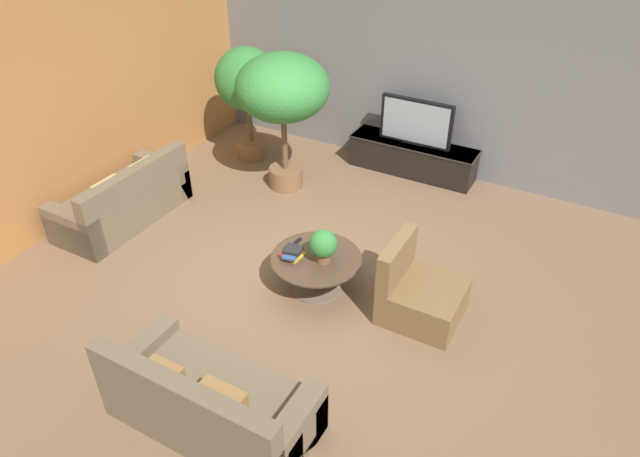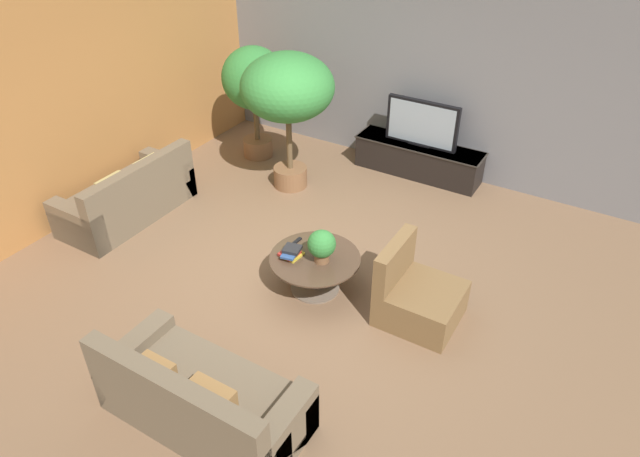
{
  "view_description": "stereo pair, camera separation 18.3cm",
  "coord_description": "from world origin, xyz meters",
  "px_view_note": "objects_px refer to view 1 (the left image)",
  "views": [
    {
      "loc": [
        2.75,
        -4.44,
        4.23
      ],
      "look_at": [
        0.16,
        0.23,
        0.55
      ],
      "focal_mm": 32.0,
      "sensor_mm": 36.0,
      "label": 1
    },
    {
      "loc": [
        2.91,
        -4.35,
        4.23
      ],
      "look_at": [
        0.16,
        0.23,
        0.55
      ],
      "focal_mm": 32.0,
      "sensor_mm": 36.0,
      "label": 2
    }
  ],
  "objects_px": {
    "television": "(416,122)",
    "potted_plant_tabletop": "(323,245)",
    "armchair_wicker": "(418,294)",
    "coffee_table": "(316,267)",
    "couch_by_wall": "(124,201)",
    "potted_palm_tall": "(247,84)",
    "potted_palm_corner": "(283,92)",
    "couch_near_entry": "(209,403)",
    "media_console": "(413,157)"
  },
  "relations": [
    {
      "from": "couch_by_wall",
      "to": "couch_near_entry",
      "type": "xyz_separation_m",
      "value": [
        3.0,
        -2.03,
        -0.0
      ]
    },
    {
      "from": "media_console",
      "to": "potted_palm_corner",
      "type": "xyz_separation_m",
      "value": [
        -1.46,
        -1.27,
        1.18
      ]
    },
    {
      "from": "couch_by_wall",
      "to": "potted_palm_tall",
      "type": "bearing_deg",
      "value": 170.01
    },
    {
      "from": "media_console",
      "to": "armchair_wicker",
      "type": "height_order",
      "value": "armchair_wicker"
    },
    {
      "from": "potted_palm_tall",
      "to": "potted_palm_corner",
      "type": "xyz_separation_m",
      "value": [
        0.97,
        -0.54,
        0.24
      ]
    },
    {
      "from": "coffee_table",
      "to": "couch_near_entry",
      "type": "relative_size",
      "value": 0.56
    },
    {
      "from": "armchair_wicker",
      "to": "coffee_table",
      "type": "bearing_deg",
      "value": 97.95
    },
    {
      "from": "potted_palm_tall",
      "to": "potted_palm_corner",
      "type": "distance_m",
      "value": 1.13
    },
    {
      "from": "armchair_wicker",
      "to": "media_console",
      "type": "bearing_deg",
      "value": 22.45
    },
    {
      "from": "media_console",
      "to": "coffee_table",
      "type": "distance_m",
      "value": 3.08
    },
    {
      "from": "couch_by_wall",
      "to": "potted_palm_corner",
      "type": "xyz_separation_m",
      "value": [
        1.38,
        1.8,
        1.15
      ]
    },
    {
      "from": "coffee_table",
      "to": "armchair_wicker",
      "type": "height_order",
      "value": "armchair_wicker"
    },
    {
      "from": "couch_near_entry",
      "to": "potted_palm_corner",
      "type": "xyz_separation_m",
      "value": [
        -1.62,
        3.83,
        1.15
      ]
    },
    {
      "from": "armchair_wicker",
      "to": "potted_palm_corner",
      "type": "relative_size",
      "value": 0.44
    },
    {
      "from": "armchair_wicker",
      "to": "potted_plant_tabletop",
      "type": "height_order",
      "value": "armchair_wicker"
    },
    {
      "from": "couch_by_wall",
      "to": "armchair_wicker",
      "type": "distance_m",
      "value": 4.05
    },
    {
      "from": "television",
      "to": "potted_palm_corner",
      "type": "relative_size",
      "value": 0.55
    },
    {
      "from": "media_console",
      "to": "armchair_wicker",
      "type": "bearing_deg",
      "value": -67.55
    },
    {
      "from": "potted_palm_corner",
      "to": "potted_plant_tabletop",
      "type": "distance_m",
      "value": 2.56
    },
    {
      "from": "television",
      "to": "potted_palm_corner",
      "type": "bearing_deg",
      "value": -138.92
    },
    {
      "from": "television",
      "to": "couch_by_wall",
      "type": "height_order",
      "value": "television"
    },
    {
      "from": "television",
      "to": "potted_palm_tall",
      "type": "relative_size",
      "value": 0.62
    },
    {
      "from": "armchair_wicker",
      "to": "couch_by_wall",
      "type": "bearing_deg",
      "value": 92.17
    },
    {
      "from": "television",
      "to": "armchair_wicker",
      "type": "height_order",
      "value": "television"
    },
    {
      "from": "television",
      "to": "potted_plant_tabletop",
      "type": "height_order",
      "value": "television"
    },
    {
      "from": "armchair_wicker",
      "to": "couch_near_entry",
      "type": "bearing_deg",
      "value": 154.42
    },
    {
      "from": "couch_near_entry",
      "to": "potted_palm_corner",
      "type": "relative_size",
      "value": 0.92
    },
    {
      "from": "television",
      "to": "couch_by_wall",
      "type": "relative_size",
      "value": 0.6
    },
    {
      "from": "couch_near_entry",
      "to": "potted_plant_tabletop",
      "type": "height_order",
      "value": "couch_near_entry"
    },
    {
      "from": "couch_near_entry",
      "to": "potted_palm_tall",
      "type": "bearing_deg",
      "value": -59.3
    },
    {
      "from": "media_console",
      "to": "television",
      "type": "bearing_deg",
      "value": -90.0
    },
    {
      "from": "couch_by_wall",
      "to": "armchair_wicker",
      "type": "xyz_separation_m",
      "value": [
        4.05,
        0.15,
        -0.01
      ]
    },
    {
      "from": "couch_near_entry",
      "to": "potted_palm_tall",
      "type": "xyz_separation_m",
      "value": [
        -2.59,
        4.36,
        0.91
      ]
    },
    {
      "from": "couch_near_entry",
      "to": "potted_palm_tall",
      "type": "distance_m",
      "value": 5.16
    },
    {
      "from": "potted_palm_corner",
      "to": "couch_near_entry",
      "type": "bearing_deg",
      "value": -67.07
    },
    {
      "from": "media_console",
      "to": "coffee_table",
      "type": "height_order",
      "value": "media_console"
    },
    {
      "from": "armchair_wicker",
      "to": "potted_palm_tall",
      "type": "relative_size",
      "value": 0.49
    },
    {
      "from": "potted_plant_tabletop",
      "to": "couch_near_entry",
      "type": "bearing_deg",
      "value": -89.92
    },
    {
      "from": "television",
      "to": "couch_near_entry",
      "type": "bearing_deg",
      "value": -88.2
    },
    {
      "from": "coffee_table",
      "to": "media_console",
      "type": "bearing_deg",
      "value": 91.17
    },
    {
      "from": "couch_by_wall",
      "to": "potted_palm_corner",
      "type": "height_order",
      "value": "potted_palm_corner"
    },
    {
      "from": "television",
      "to": "potted_palm_corner",
      "type": "xyz_separation_m",
      "value": [
        -1.46,
        -1.27,
        0.61
      ]
    },
    {
      "from": "potted_palm_tall",
      "to": "potted_palm_corner",
      "type": "bearing_deg",
      "value": -28.86
    },
    {
      "from": "television",
      "to": "potted_palm_corner",
      "type": "distance_m",
      "value": 2.03
    },
    {
      "from": "couch_near_entry",
      "to": "coffee_table",
      "type": "bearing_deg",
      "value": -87.25
    },
    {
      "from": "coffee_table",
      "to": "couch_by_wall",
      "type": "distance_m",
      "value": 2.9
    },
    {
      "from": "coffee_table",
      "to": "potted_plant_tabletop",
      "type": "height_order",
      "value": "potted_plant_tabletop"
    },
    {
      "from": "television",
      "to": "potted_palm_tall",
      "type": "distance_m",
      "value": 2.57
    },
    {
      "from": "potted_palm_tall",
      "to": "potted_plant_tabletop",
      "type": "height_order",
      "value": "potted_palm_tall"
    },
    {
      "from": "potted_plant_tabletop",
      "to": "potted_palm_corner",
      "type": "bearing_deg",
      "value": 131.62
    }
  ]
}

